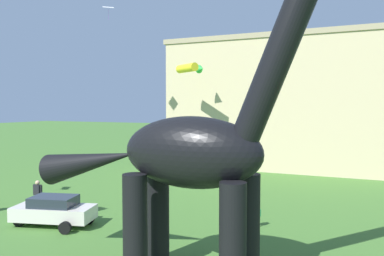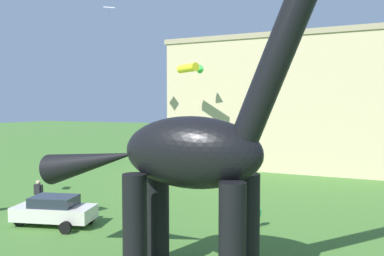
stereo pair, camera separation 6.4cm
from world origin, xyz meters
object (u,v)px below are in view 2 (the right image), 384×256
object	(u,v)px
person_photographer	(38,192)
kite_mid_right	(191,68)
person_strolling_adult	(257,214)
kite_high_right	(109,7)
dinosaur_sculpture	(190,152)
parked_sedan_left	(54,210)

from	to	relation	value
person_photographer	kite_mid_right	world-z (taller)	kite_mid_right
person_strolling_adult	kite_high_right	world-z (taller)	kite_high_right
kite_mid_right	dinosaur_sculpture	bearing A→B (deg)	-65.53
dinosaur_sculpture	person_photographer	bearing A→B (deg)	177.90
parked_sedan_left	person_photographer	bearing A→B (deg)	131.86
person_photographer	parked_sedan_left	bearing A→B (deg)	-133.76
person_strolling_adult	parked_sedan_left	bearing A→B (deg)	44.08
kite_mid_right	kite_high_right	size ratio (longest dim) A/B	2.30
parked_sedan_left	kite_high_right	bearing A→B (deg)	99.13
parked_sedan_left	kite_mid_right	size ratio (longest dim) A/B	1.57
person_strolling_adult	kite_high_right	distance (m)	23.28
dinosaur_sculpture	kite_mid_right	bearing A→B (deg)	134.40
person_strolling_adult	kite_high_right	xyz separation A→B (m)	(-15.91, 9.18, 14.29)
dinosaur_sculpture	parked_sedan_left	xyz separation A→B (m)	(-9.26, 2.95, -3.85)
person_photographer	kite_high_right	size ratio (longest dim) A/B	1.42
parked_sedan_left	kite_mid_right	bearing A→B (deg)	74.79
dinosaur_sculpture	person_photographer	size ratio (longest dim) A/B	7.27
dinosaur_sculpture	kite_mid_right	distance (m)	22.95
person_strolling_adult	kite_mid_right	size ratio (longest dim) A/B	0.39
dinosaur_sculpture	person_strolling_adult	distance (m)	8.13
person_strolling_adult	kite_high_right	bearing A→B (deg)	-8.51
dinosaur_sculpture	parked_sedan_left	world-z (taller)	dinosaur_sculpture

